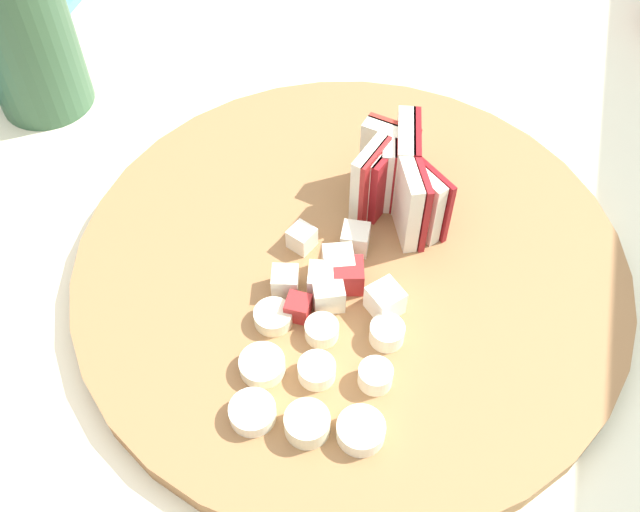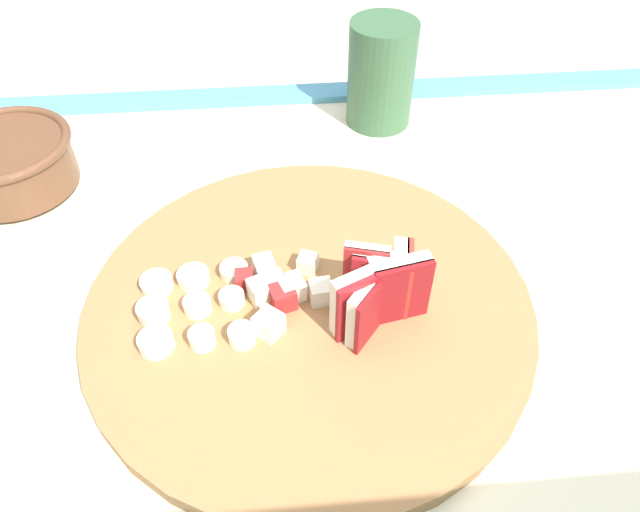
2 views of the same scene
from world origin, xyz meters
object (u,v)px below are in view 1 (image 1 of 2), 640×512
object	(u,v)px
apple_wedge_fan	(396,176)
cutting_board	(351,265)
banana_slice_rows	(316,379)
small_jar	(27,41)
apple_dice_pile	(335,275)

from	to	relation	value
apple_wedge_fan	cutting_board	bearing A→B (deg)	-16.07
banana_slice_rows	small_jar	bearing A→B (deg)	-124.50
apple_dice_pile	small_jar	world-z (taller)	small_jar
banana_slice_rows	small_jar	size ratio (longest dim) A/B	0.85
cutting_board	banana_slice_rows	size ratio (longest dim) A/B	3.69
apple_dice_pile	cutting_board	bearing A→B (deg)	167.75
cutting_board	small_jar	world-z (taller)	small_jar
apple_wedge_fan	banana_slice_rows	xyz separation A→B (m)	(0.16, -0.01, -0.02)
apple_dice_pile	banana_slice_rows	distance (m)	0.08
banana_slice_rows	small_jar	distance (m)	0.38
apple_dice_pile	banana_slice_rows	size ratio (longest dim) A/B	0.88
cutting_board	apple_wedge_fan	size ratio (longest dim) A/B	4.60
cutting_board	apple_wedge_fan	world-z (taller)	apple_wedge_fan
apple_dice_pile	banana_slice_rows	bearing A→B (deg)	6.73
cutting_board	apple_dice_pile	world-z (taller)	apple_dice_pile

